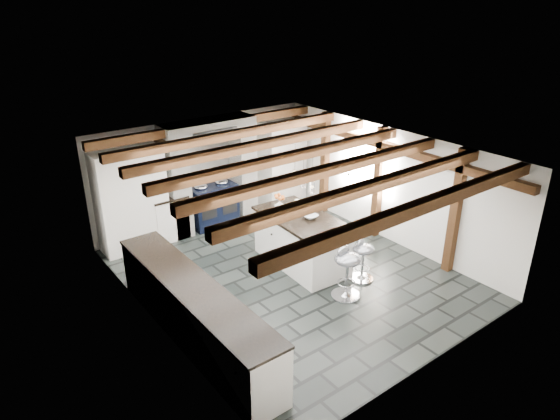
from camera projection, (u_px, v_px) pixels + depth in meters
ground at (289, 274)px, 8.97m from camera, size 6.00×6.00×0.00m
room_shell at (217, 203)px, 9.24m from camera, size 6.00×6.03×6.00m
range_cooker at (213, 204)px, 10.74m from camera, size 1.00×0.63×0.99m
kitchen_island at (302, 240)px, 9.15m from camera, size 1.09×1.96×1.26m
bar_stool_near at (363, 255)px, 8.64m from camera, size 0.49×0.49×0.77m
bar_stool_far at (347, 267)px, 8.11m from camera, size 0.51×0.51×0.90m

